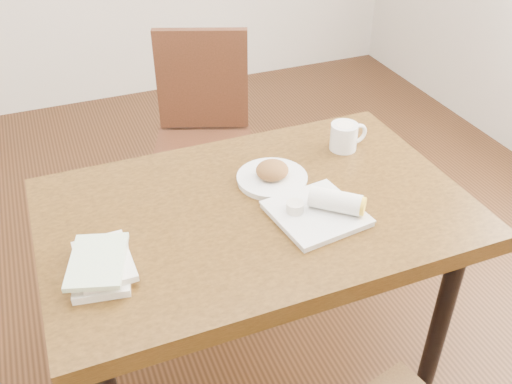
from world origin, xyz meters
name	(u,v)px	position (x,y,z in m)	size (l,w,h in m)	color
ground	(256,366)	(0.00, 0.00, -0.01)	(4.00, 5.00, 0.01)	#472814
table	(256,227)	(0.00, 0.00, 0.67)	(1.27, 0.81, 0.75)	brown
chair_far	(203,128)	(0.10, 0.87, 0.55)	(0.54, 0.54, 0.95)	#4B2415
plate_scone	(272,176)	(0.10, 0.10, 0.77)	(0.22, 0.22, 0.07)	white
coffee_mug	(345,136)	(0.41, 0.20, 0.80)	(0.14, 0.09, 0.09)	white
plate_burrito	(322,209)	(0.16, -0.12, 0.78)	(0.27, 0.27, 0.08)	white
book_stack	(101,265)	(-0.47, -0.12, 0.78)	(0.19, 0.23, 0.05)	white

